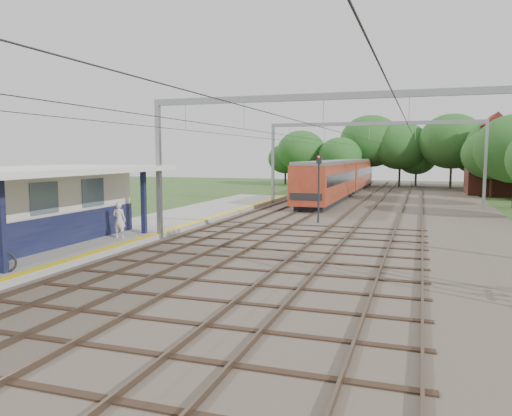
% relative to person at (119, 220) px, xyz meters
% --- Properties ---
extents(ground, '(160.00, 160.00, 0.00)m').
position_rel_person_xyz_m(ground, '(6.29, -13.40, -1.22)').
color(ground, '#2D4C1E').
rests_on(ground, ground).
extents(ballast_bed, '(18.00, 90.00, 0.10)m').
position_rel_person_xyz_m(ballast_bed, '(10.29, 16.60, -1.17)').
color(ballast_bed, '#473D33').
rests_on(ballast_bed, ground).
extents(platform, '(5.00, 52.00, 0.35)m').
position_rel_person_xyz_m(platform, '(-1.21, 0.60, -1.04)').
color(platform, gray).
rests_on(platform, ground).
extents(yellow_stripe, '(0.45, 52.00, 0.01)m').
position_rel_person_xyz_m(yellow_stripe, '(1.04, 0.60, -0.86)').
color(yellow_stripe, yellow).
rests_on(yellow_stripe, platform).
extents(rail_tracks, '(11.80, 88.00, 0.15)m').
position_rel_person_xyz_m(rail_tracks, '(7.79, 16.60, -1.04)').
color(rail_tracks, brown).
rests_on(rail_tracks, ballast_bed).
extents(catenary_system, '(17.22, 88.00, 7.00)m').
position_rel_person_xyz_m(catenary_system, '(9.67, 11.89, 4.29)').
color(catenary_system, gray).
rests_on(catenary_system, ground).
extents(tree_band, '(31.72, 30.88, 8.82)m').
position_rel_person_xyz_m(tree_band, '(10.13, 43.72, 3.70)').
color(tree_band, '#382619').
rests_on(tree_band, ground).
extents(house_far, '(8.00, 6.12, 8.66)m').
position_rel_person_xyz_m(house_far, '(22.29, 38.60, 2.02)').
color(house_far, brown).
rests_on(house_far, ground).
extents(person, '(0.68, 0.49, 1.74)m').
position_rel_person_xyz_m(person, '(0.00, 0.00, 0.00)').
color(person, beige).
rests_on(person, platform).
extents(train, '(2.80, 34.84, 3.68)m').
position_rel_person_xyz_m(train, '(5.79, 32.26, 0.84)').
color(train, black).
rests_on(train, ballast_bed).
extents(signal_post, '(0.30, 0.26, 4.31)m').
position_rel_person_xyz_m(signal_post, '(7.64, 10.11, 1.48)').
color(signal_post, black).
rests_on(signal_post, ground).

